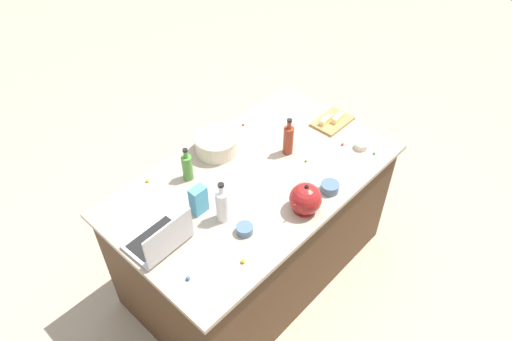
# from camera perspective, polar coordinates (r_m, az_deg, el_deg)

# --- Properties ---
(ground_plane) EXTENTS (12.00, 12.00, 0.00)m
(ground_plane) POSITION_cam_1_polar(r_m,az_deg,el_deg) (3.45, 0.00, -11.65)
(ground_plane) COLOR #B7A88E
(island_counter) EXTENTS (1.76, 1.02, 0.90)m
(island_counter) POSITION_cam_1_polar(r_m,az_deg,el_deg) (3.09, 0.00, -6.79)
(island_counter) COLOR #4C331E
(island_counter) RESTS_ON ground
(laptop) EXTENTS (0.32, 0.24, 0.22)m
(laptop) POSITION_cam_1_polar(r_m,az_deg,el_deg) (2.43, -11.59, -8.31)
(laptop) COLOR #B7B7BC
(laptop) RESTS_ON island_counter
(mixing_bowl_large) EXTENTS (0.27, 0.27, 0.12)m
(mixing_bowl_large) POSITION_cam_1_polar(r_m,az_deg,el_deg) (2.90, -4.95, 3.27)
(mixing_bowl_large) COLOR beige
(mixing_bowl_large) RESTS_ON island_counter
(bottle_vinegar) EXTENTS (0.07, 0.07, 0.26)m
(bottle_vinegar) POSITION_cam_1_polar(r_m,az_deg,el_deg) (2.46, -4.16, -4.26)
(bottle_vinegar) COLOR white
(bottle_vinegar) RESTS_ON island_counter
(bottle_olive) EXTENTS (0.06, 0.06, 0.22)m
(bottle_olive) POSITION_cam_1_polar(r_m,az_deg,el_deg) (2.72, -8.44, 0.46)
(bottle_olive) COLOR #4C8C38
(bottle_olive) RESTS_ON island_counter
(bottle_soy) EXTENTS (0.06, 0.06, 0.25)m
(bottle_soy) POSITION_cam_1_polar(r_m,az_deg,el_deg) (2.87, 4.00, 3.82)
(bottle_soy) COLOR maroon
(bottle_soy) RESTS_ON island_counter
(kettle) EXTENTS (0.21, 0.18, 0.20)m
(kettle) POSITION_cam_1_polar(r_m,az_deg,el_deg) (2.54, 6.08, -3.53)
(kettle) COLOR maroon
(kettle) RESTS_ON island_counter
(cutting_board) EXTENTS (0.27, 0.18, 0.02)m
(cutting_board) POSITION_cam_1_polar(r_m,az_deg,el_deg) (3.21, 9.36, 5.97)
(cutting_board) COLOR #AD7F4C
(cutting_board) RESTS_ON island_counter
(butter_stick_left) EXTENTS (0.11, 0.04, 0.04)m
(butter_stick_left) POSITION_cam_1_polar(r_m,az_deg,el_deg) (3.17, 8.58, 6.16)
(butter_stick_left) COLOR #F4E58C
(butter_stick_left) RESTS_ON cutting_board
(butter_stick_right) EXTENTS (0.11, 0.05, 0.04)m
(butter_stick_right) POSITION_cam_1_polar(r_m,az_deg,el_deg) (3.20, 10.02, 6.39)
(butter_stick_right) COLOR #F4E58C
(butter_stick_right) RESTS_ON cutting_board
(ramekin_small) EXTENTS (0.08, 0.08, 0.04)m
(ramekin_small) POSITION_cam_1_polar(r_m,az_deg,el_deg) (3.02, 12.81, 2.99)
(ramekin_small) COLOR beige
(ramekin_small) RESTS_ON island_counter
(ramekin_medium) EXTENTS (0.11, 0.11, 0.05)m
(ramekin_medium) POSITION_cam_1_polar(r_m,az_deg,el_deg) (2.69, 9.05, -2.05)
(ramekin_medium) COLOR slate
(ramekin_medium) RESTS_ON island_counter
(ramekin_wide) EXTENTS (0.09, 0.09, 0.05)m
(ramekin_wide) POSITION_cam_1_polar(r_m,az_deg,el_deg) (2.46, -1.41, -7.24)
(ramekin_wide) COLOR slate
(ramekin_wide) RESTS_ON island_counter
(candy_bag) EXTENTS (0.09, 0.06, 0.17)m
(candy_bag) POSITION_cam_1_polar(r_m,az_deg,el_deg) (2.53, -7.07, -3.62)
(candy_bag) COLOR #4CA5CC
(candy_bag) RESTS_ON island_counter
(candy_0) EXTENTS (0.02, 0.02, 0.02)m
(candy_0) POSITION_cam_1_polar(r_m,az_deg,el_deg) (2.80, -13.22, -1.23)
(candy_0) COLOR yellow
(candy_0) RESTS_ON island_counter
(candy_1) EXTENTS (0.02, 0.02, 0.02)m
(candy_1) POSITION_cam_1_polar(r_m,az_deg,el_deg) (3.03, 10.58, 3.18)
(candy_1) COLOR red
(candy_1) RESTS_ON island_counter
(candy_2) EXTENTS (0.02, 0.02, 0.02)m
(candy_2) POSITION_cam_1_polar(r_m,az_deg,el_deg) (2.31, -8.37, -12.97)
(candy_2) COLOR blue
(candy_2) RESTS_ON island_counter
(candy_3) EXTENTS (0.01, 0.01, 0.01)m
(candy_3) POSITION_cam_1_polar(r_m,az_deg,el_deg) (3.14, -1.59, 5.65)
(candy_3) COLOR red
(candy_3) RESTS_ON island_counter
(candy_4) EXTENTS (0.02, 0.02, 0.02)m
(candy_4) POSITION_cam_1_polar(r_m,az_deg,el_deg) (3.00, -5.71, 3.38)
(candy_4) COLOR red
(candy_4) RESTS_ON island_counter
(candy_5) EXTENTS (0.01, 0.01, 0.01)m
(candy_5) POSITION_cam_1_polar(r_m,az_deg,el_deg) (2.87, 6.14, 1.18)
(candy_5) COLOR green
(candy_5) RESTS_ON island_counter
(candy_6) EXTENTS (0.01, 0.01, 0.01)m
(candy_6) POSITION_cam_1_polar(r_m,az_deg,el_deg) (3.00, 14.32, 2.06)
(candy_6) COLOR green
(candy_6) RESTS_ON island_counter
(candy_7) EXTENTS (0.02, 0.02, 0.02)m
(candy_7) POSITION_cam_1_polar(r_m,az_deg,el_deg) (2.34, -1.62, -11.09)
(candy_7) COLOR yellow
(candy_7) RESTS_ON island_counter
(candy_8) EXTENTS (0.01, 0.01, 0.01)m
(candy_8) POSITION_cam_1_polar(r_m,az_deg,el_deg) (2.54, -13.49, -7.07)
(candy_8) COLOR #CC3399
(candy_8) RESTS_ON island_counter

